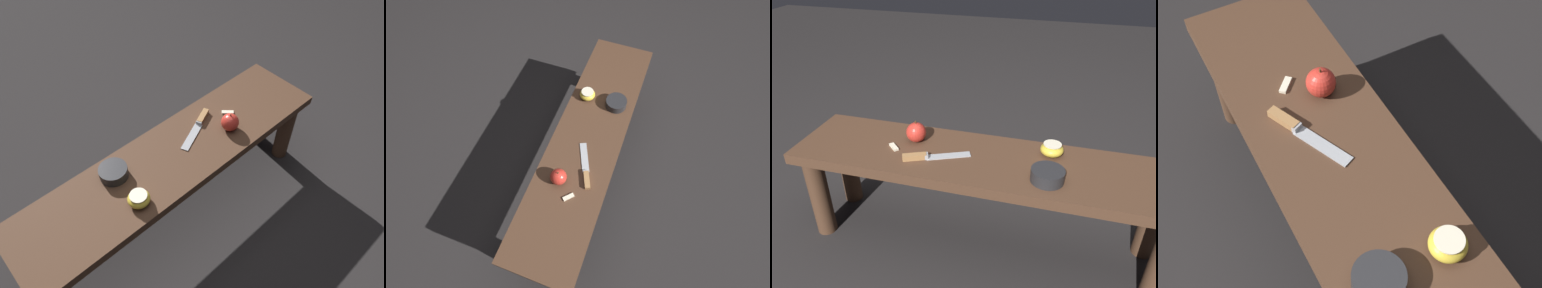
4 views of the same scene
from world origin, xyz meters
TOP-DOWN VIEW (x-y plane):
  - ground_plane at (0.00, 0.00)m, footprint 8.00×8.00m
  - wooden_bench at (0.00, 0.00)m, footprint 1.37×0.34m
  - knife at (-0.19, -0.05)m, footprint 0.23×0.12m
  - apple_whole at (-0.26, 0.05)m, footprint 0.07×0.07m
  - apple_cut at (0.24, 0.09)m, footprint 0.08×0.08m
  - apple_slice_near_knife at (-0.32, -0.02)m, footprint 0.05×0.05m
  - bowl at (0.23, -0.07)m, footprint 0.11×0.11m

SIDE VIEW (x-z plane):
  - ground_plane at x=0.00m, z-range 0.00..0.00m
  - wooden_bench at x=0.00m, z-range 0.12..0.51m
  - apple_slice_near_knife at x=-0.32m, z-range 0.40..0.40m
  - knife at x=-0.19m, z-range 0.39..0.41m
  - bowl at x=0.23m, z-range 0.40..0.44m
  - apple_cut at x=0.24m, z-range 0.40..0.44m
  - apple_whole at x=-0.26m, z-range 0.39..0.48m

